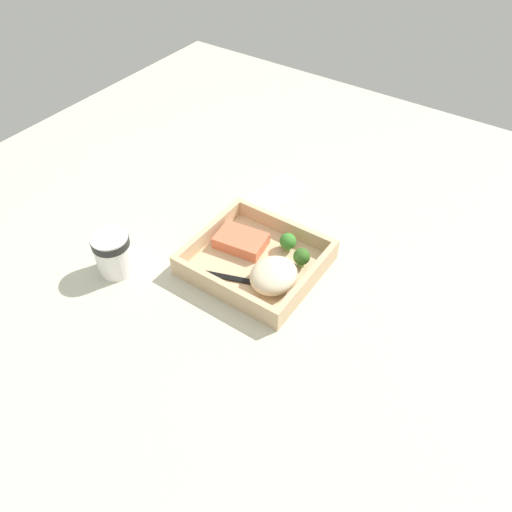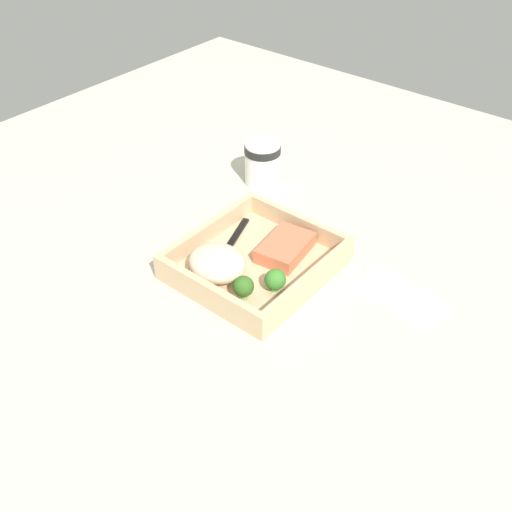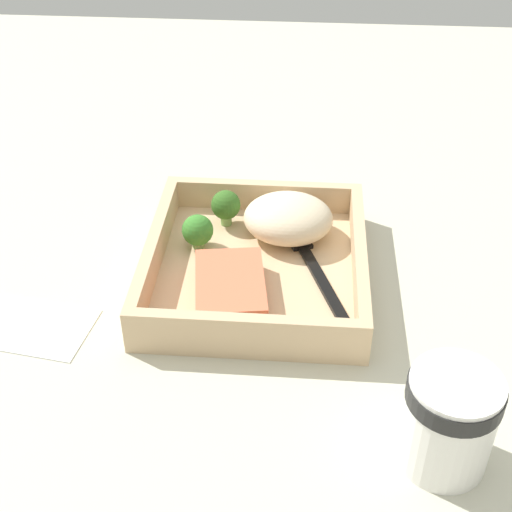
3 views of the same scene
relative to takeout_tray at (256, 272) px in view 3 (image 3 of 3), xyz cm
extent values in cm
cube|color=beige|center=(0.00, 0.00, -1.60)|extent=(160.00, 160.00, 2.00)
cube|color=#CFAE84|center=(0.00, 0.00, 0.00)|extent=(24.09, 21.99, 1.20)
cube|color=#CFAE84|center=(0.00, -10.39, 2.26)|extent=(24.09, 1.20, 3.32)
cube|color=#CFAE84|center=(0.00, 10.39, 2.26)|extent=(24.09, 1.20, 3.32)
cube|color=#CFAE84|center=(-11.45, 0.00, 2.26)|extent=(1.20, 19.59, 3.32)
cube|color=#CFAE84|center=(11.45, 0.00, 2.26)|extent=(1.20, 19.59, 3.32)
cube|color=#E06E4B|center=(-5.03, 2.10, 1.83)|extent=(10.61, 7.91, 2.46)
ellipsoid|color=beige|center=(5.97, -3.00, 2.90)|extent=(8.42, 9.57, 4.60)
cylinder|color=#7AA35B|center=(3.20, 6.39, 1.22)|extent=(1.26, 1.26, 1.23)
sphere|color=#3B812C|center=(3.20, 6.39, 2.75)|extent=(3.32, 3.32, 3.32)
cylinder|color=#7DAD5F|center=(7.77, 3.92, 1.41)|extent=(1.23, 1.23, 1.61)
sphere|color=#346421|center=(7.77, 3.92, 3.10)|extent=(3.25, 3.25, 3.25)
cube|color=black|center=(-2.42, -6.88, 0.82)|extent=(12.04, 5.22, 0.44)
cube|color=black|center=(5.02, -4.21, 0.82)|extent=(3.94, 3.22, 0.44)
cylinder|color=white|center=(-21.58, -16.02, 3.68)|extent=(6.84, 6.84, 8.55)
cylinder|color=black|center=(-21.58, -16.02, 6.78)|extent=(7.04, 7.04, 1.54)
cube|color=white|center=(-9.10, 21.86, -0.48)|extent=(9.31, 14.64, 0.24)
camera|label=1|loc=(38.43, -56.02, 69.30)|focal=35.00mm
camera|label=2|loc=(58.14, 47.52, 62.13)|focal=42.00mm
camera|label=3|loc=(-57.71, -4.46, 45.05)|focal=50.00mm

